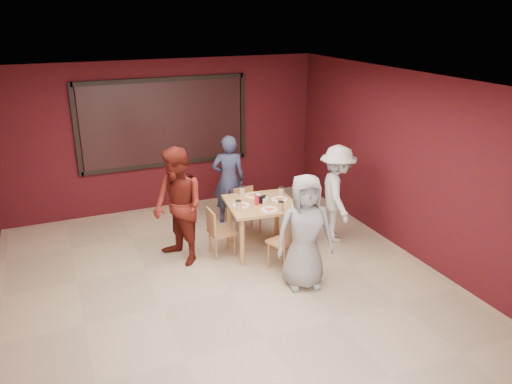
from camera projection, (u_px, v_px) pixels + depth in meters
name	position (u px, v px, depth m)	size (l,w,h in m)	color
floor	(231.00, 292.00, 6.82)	(7.00, 7.00, 0.00)	tan
window_blinds	(165.00, 123.00, 9.23)	(3.00, 0.02, 1.50)	black
dining_table	(261.00, 209.00, 7.78)	(1.14, 1.14, 0.96)	tan
chair_front	(289.00, 240.00, 7.25)	(0.52, 0.52, 0.86)	#AD6743
chair_back	(246.00, 207.00, 8.56)	(0.41, 0.41, 0.77)	#AD6743
chair_left	(218.00, 230.00, 7.70)	(0.38, 0.38, 0.77)	#AD6743
chair_right	(304.00, 216.00, 8.07)	(0.47, 0.47, 0.88)	#AD6743
diner_front	(305.00, 232.00, 6.73)	(0.79, 0.52, 1.62)	gray
diner_back	(229.00, 179.00, 8.82)	(0.58, 0.38, 1.60)	#303755
diner_left	(178.00, 207.00, 7.37)	(0.87, 0.67, 1.78)	#5E1912
diner_right	(337.00, 194.00, 8.12)	(1.04, 0.60, 1.61)	silver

